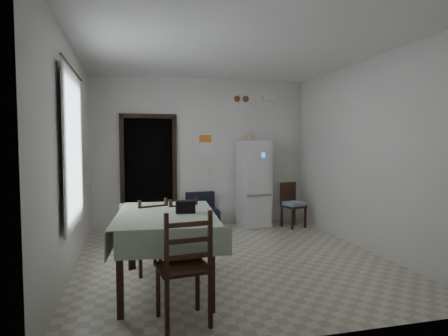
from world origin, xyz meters
TOP-DOWN VIEW (x-y plane):
  - ground at (0.00, 0.00)m, footprint 4.50×4.50m
  - ceiling at (0.00, 0.00)m, footprint 4.20×4.50m
  - wall_back at (0.00, 2.25)m, footprint 4.20×0.02m
  - wall_front at (0.00, -2.25)m, footprint 4.20×0.02m
  - wall_left at (-2.10, 0.00)m, footprint 0.02×4.50m
  - wall_right at (2.10, 0.00)m, footprint 0.02×4.50m
  - doorway at (-1.05, 2.45)m, footprint 1.06×0.52m
  - window_recess at (-2.15, -0.20)m, footprint 0.10×1.20m
  - curtain at (-2.04, -0.20)m, footprint 0.02×1.45m
  - curtain_rod at (-2.03, -0.20)m, footprint 0.02×1.60m
  - calendar at (0.05, 2.24)m, footprint 0.28×0.02m
  - calendar_image at (0.05, 2.23)m, footprint 0.24×0.01m
  - light_switch at (0.15, 2.24)m, footprint 0.08×0.02m
  - vent_left at (0.70, 2.23)m, footprint 0.12×0.03m
  - vent_right at (0.88, 2.23)m, footprint 0.12×0.03m
  - emergency_light at (1.35, 2.21)m, footprint 0.25×0.07m
  - fridge at (0.96, 1.93)m, footprint 0.61×0.61m
  - tan_cone at (0.88, 1.94)m, footprint 0.22×0.22m
  - navy_seat at (-0.08, 1.93)m, footprint 0.63×0.62m
  - corner_chair at (1.67, 1.64)m, footprint 0.46×0.46m
  - dining_table at (-1.00, -0.85)m, footprint 1.20×1.71m
  - black_bag at (-0.79, -0.91)m, footprint 0.22×0.14m
  - dining_chair_far_left at (-1.18, -0.26)m, footprint 0.52×0.52m
  - dining_chair_far_right at (-0.80, -0.27)m, footprint 0.51×0.51m
  - dining_chair_near_head at (-0.93, -1.73)m, footprint 0.50×0.50m

SIDE VIEW (x-z plane):
  - ground at x=0.00m, z-range 0.00..0.00m
  - navy_seat at x=-0.08m, z-range 0.00..0.68m
  - dining_table at x=-1.00m, z-range 0.00..0.85m
  - corner_chair at x=1.67m, z-range 0.00..0.86m
  - dining_chair_far_right at x=-0.80m, z-range 0.00..0.94m
  - dining_chair_far_left at x=-1.18m, z-range 0.00..0.94m
  - dining_chair_near_head at x=-0.93m, z-range 0.00..1.04m
  - fridge at x=0.96m, z-range 0.00..1.68m
  - black_bag at x=-0.79m, z-range 0.85..0.99m
  - doorway at x=-1.05m, z-range -0.05..2.17m
  - light_switch at x=0.15m, z-range 1.04..1.16m
  - wall_back at x=0.00m, z-range 0.00..2.90m
  - wall_front at x=0.00m, z-range 0.00..2.90m
  - wall_left at x=-2.10m, z-range 0.00..2.90m
  - wall_right at x=2.10m, z-range 0.00..2.90m
  - window_recess at x=-2.15m, z-range 0.75..2.35m
  - curtain at x=-2.04m, z-range 0.62..2.48m
  - calendar at x=0.05m, z-range 1.42..1.82m
  - calendar_image at x=0.05m, z-range 1.65..1.79m
  - tan_cone at x=0.88m, z-range 1.68..1.86m
  - curtain_rod at x=-2.03m, z-range 2.49..2.51m
  - vent_left at x=0.70m, z-range 2.46..2.58m
  - vent_right at x=0.88m, z-range 2.46..2.58m
  - emergency_light at x=1.35m, z-range 2.50..2.59m
  - ceiling at x=0.00m, z-range 2.89..2.91m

